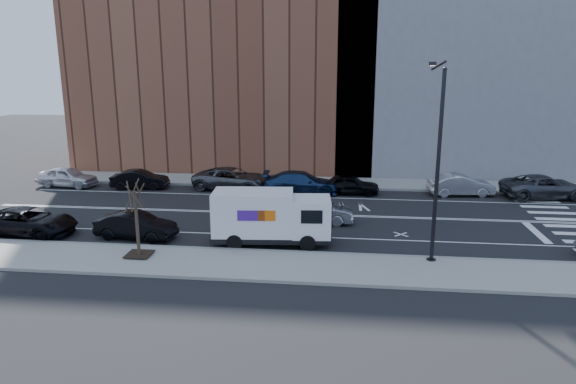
% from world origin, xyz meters
% --- Properties ---
extents(ground, '(120.00, 120.00, 0.00)m').
position_xyz_m(ground, '(0.00, 0.00, 0.00)').
color(ground, black).
rests_on(ground, ground).
extents(sidewalk_near, '(44.00, 3.60, 0.15)m').
position_xyz_m(sidewalk_near, '(0.00, -8.80, 0.07)').
color(sidewalk_near, gray).
rests_on(sidewalk_near, ground).
extents(sidewalk_far, '(44.00, 3.60, 0.15)m').
position_xyz_m(sidewalk_far, '(0.00, 8.80, 0.07)').
color(sidewalk_far, gray).
rests_on(sidewalk_far, ground).
extents(curb_near, '(44.00, 0.25, 0.17)m').
position_xyz_m(curb_near, '(0.00, -7.00, 0.08)').
color(curb_near, gray).
rests_on(curb_near, ground).
extents(curb_far, '(44.00, 0.25, 0.17)m').
position_xyz_m(curb_far, '(0.00, 7.00, 0.08)').
color(curb_far, gray).
rests_on(curb_far, ground).
extents(crosswalk, '(3.00, 14.00, 0.01)m').
position_xyz_m(crosswalk, '(16.00, 0.00, 0.00)').
color(crosswalk, white).
rests_on(crosswalk, ground).
extents(road_markings, '(40.00, 8.60, 0.01)m').
position_xyz_m(road_markings, '(0.00, 0.00, 0.00)').
color(road_markings, white).
rests_on(road_markings, ground).
extents(bldg_brick, '(26.00, 10.00, 22.00)m').
position_xyz_m(bldg_brick, '(-8.00, 15.60, 11.00)').
color(bldg_brick, brown).
rests_on(bldg_brick, ground).
extents(bldg_concrete, '(20.00, 10.00, 26.00)m').
position_xyz_m(bldg_concrete, '(12.00, 15.60, 13.00)').
color(bldg_concrete, slate).
rests_on(bldg_concrete, ground).
extents(streetlight, '(0.44, 4.02, 9.34)m').
position_xyz_m(streetlight, '(7.00, -6.91, 5.08)').
color(streetlight, black).
rests_on(streetlight, ground).
extents(street_tree, '(1.20, 1.20, 3.75)m').
position_xyz_m(street_tree, '(-7.00, -8.40, 1.45)').
color(street_tree, black).
rests_on(street_tree, ground).
extents(fedex_van, '(6.34, 2.62, 2.83)m').
position_xyz_m(fedex_van, '(-0.97, -5.60, 1.48)').
color(fedex_van, black).
rests_on(fedex_van, ground).
extents(far_parked_a, '(4.69, 2.32, 1.54)m').
position_xyz_m(far_parked_a, '(-18.36, 5.53, 0.77)').
color(far_parked_a, silver).
rests_on(far_parked_a, ground).
extents(far_parked_b, '(4.37, 1.87, 1.40)m').
position_xyz_m(far_parked_b, '(-12.59, 5.54, 0.70)').
color(far_parked_b, black).
rests_on(far_parked_b, ground).
extents(far_parked_c, '(6.06, 3.24, 1.62)m').
position_xyz_m(far_parked_c, '(-5.60, 6.09, 0.81)').
color(far_parked_c, '#4B4D52').
rests_on(far_parked_c, ground).
extents(far_parked_d, '(5.68, 2.58, 1.61)m').
position_xyz_m(far_parked_d, '(-0.29, 5.37, 0.81)').
color(far_parked_d, navy).
rests_on(far_parked_d, ground).
extents(far_parked_e, '(4.24, 1.74, 1.44)m').
position_xyz_m(far_parked_e, '(3.20, 5.59, 0.72)').
color(far_parked_e, black).
rests_on(far_parked_e, ground).
extents(far_parked_f, '(4.78, 2.19, 1.52)m').
position_xyz_m(far_parked_f, '(11.11, 6.09, 0.76)').
color(far_parked_f, '#AEAFB3').
rests_on(far_parked_f, ground).
extents(far_parked_g, '(6.10, 3.40, 1.61)m').
position_xyz_m(far_parked_g, '(16.80, 6.02, 0.81)').
color(far_parked_g, '#434549').
rests_on(far_parked_g, ground).
extents(driving_sedan, '(4.50, 1.75, 1.46)m').
position_xyz_m(driving_sedan, '(1.13, -1.67, 0.73)').
color(driving_sedan, '#9B9CA0').
rests_on(driving_sedan, ground).
extents(near_parked_rear_a, '(4.46, 1.93, 1.43)m').
position_xyz_m(near_parked_rear_a, '(-8.31, -5.54, 0.71)').
color(near_parked_rear_a, black).
rests_on(near_parked_rear_a, ground).
extents(near_parked_rear_b, '(5.51, 2.91, 1.48)m').
position_xyz_m(near_parked_rear_b, '(-14.49, -5.55, 0.74)').
color(near_parked_rear_b, black).
rests_on(near_parked_rear_b, ground).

